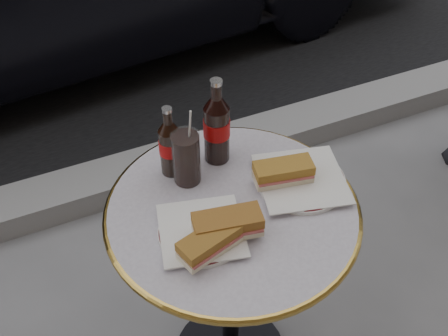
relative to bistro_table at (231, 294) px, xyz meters
name	(u,v)px	position (x,y,z in m)	size (l,w,h in m)	color
curb	(144,173)	(0.00, 0.90, -0.32)	(40.00, 0.20, 0.12)	gray
bistro_table	(231,294)	(0.00, 0.00, 0.00)	(0.62, 0.62, 0.73)	#BAB2C4
plate_left	(201,232)	(-0.10, -0.05, 0.37)	(0.20, 0.20, 0.01)	white
plate_right	(301,181)	(0.19, 0.01, 0.37)	(0.22, 0.22, 0.01)	white
sandwich_left_a	(210,243)	(-0.10, -0.11, 0.40)	(0.14, 0.07, 0.05)	#946325
sandwich_left_b	(228,225)	(-0.05, -0.08, 0.40)	(0.15, 0.07, 0.05)	#925D25
sandwich_right	(283,173)	(0.15, 0.02, 0.40)	(0.14, 0.07, 0.05)	#A37129
cola_bottle_left	(170,141)	(-0.09, 0.18, 0.47)	(0.06, 0.06, 0.20)	black
cola_bottle_right	(217,121)	(0.04, 0.18, 0.49)	(0.07, 0.07, 0.25)	black
cola_glass	(186,158)	(-0.06, 0.13, 0.44)	(0.07, 0.07, 0.15)	black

